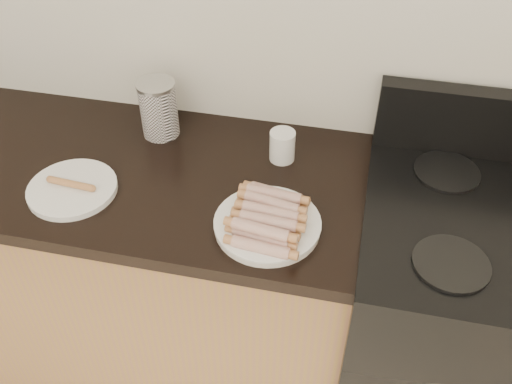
% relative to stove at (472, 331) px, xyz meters
% --- Properties ---
extents(cabinet_base, '(2.20, 0.59, 0.86)m').
position_rel_stove_xyz_m(cabinet_base, '(-1.48, 0.01, -0.03)').
color(cabinet_base, brown).
rests_on(cabinet_base, floor).
extents(stove, '(0.76, 0.65, 0.91)m').
position_rel_stove_xyz_m(stove, '(0.00, 0.00, 0.00)').
color(stove, black).
rests_on(stove, floor).
extents(burner_near_left, '(0.18, 0.18, 0.01)m').
position_rel_stove_xyz_m(burner_near_left, '(-0.17, -0.17, 0.46)').
color(burner_near_left, black).
rests_on(burner_near_left, stove).
extents(burner_far_left, '(0.18, 0.18, 0.01)m').
position_rel_stove_xyz_m(burner_far_left, '(-0.17, 0.17, 0.46)').
color(burner_far_left, black).
rests_on(burner_far_left, stove).
extents(main_plate, '(0.31, 0.31, 0.02)m').
position_rel_stove_xyz_m(main_plate, '(-0.61, -0.13, 0.45)').
color(main_plate, silver).
rests_on(main_plate, counter_slab).
extents(side_plate, '(0.31, 0.31, 0.02)m').
position_rel_stove_xyz_m(side_plate, '(-1.15, -0.11, 0.45)').
color(side_plate, white).
rests_on(side_plate, counter_slab).
extents(hotdog_pile, '(0.14, 0.24, 0.06)m').
position_rel_stove_xyz_m(hotdog_pile, '(-0.61, -0.13, 0.49)').
color(hotdog_pile, '#9D3531').
rests_on(hotdog_pile, main_plate).
extents(plain_sausages, '(0.13, 0.03, 0.02)m').
position_rel_stove_xyz_m(plain_sausages, '(-1.15, -0.11, 0.47)').
color(plain_sausages, '#B46D2E').
rests_on(plain_sausages, side_plate).
extents(canister, '(0.11, 0.11, 0.17)m').
position_rel_stove_xyz_m(canister, '(-1.01, 0.20, 0.53)').
color(canister, silver).
rests_on(canister, counter_slab).
extents(mug, '(0.08, 0.08, 0.09)m').
position_rel_stove_xyz_m(mug, '(-0.63, 0.15, 0.49)').
color(mug, silver).
rests_on(mug, counter_slab).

